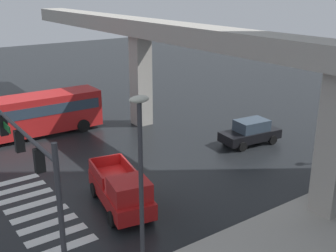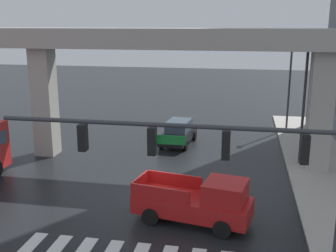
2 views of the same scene
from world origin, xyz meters
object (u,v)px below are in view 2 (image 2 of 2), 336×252
object	(u,v)px
traffic_signal_mast	(230,159)
street_lamp_mid_block	(305,92)
street_lamp_far_north	(290,74)
sedan_black	(179,132)
pickup_truck	(199,202)

from	to	relation	value
traffic_signal_mast	street_lamp_mid_block	world-z (taller)	street_lamp_mid_block
street_lamp_mid_block	street_lamp_far_north	world-z (taller)	same
traffic_signal_mast	street_lamp_mid_block	distance (m)	14.08
sedan_black	traffic_signal_mast	distance (m)	17.58
pickup_truck	street_lamp_mid_block	distance (m)	10.74
sedan_black	traffic_signal_mast	size ratio (longest dim) A/B	0.41
traffic_signal_mast	street_lamp_far_north	size ratio (longest dim) A/B	1.50
sedan_black	street_lamp_far_north	distance (m)	10.43
traffic_signal_mast	pickup_truck	bearing A→B (deg)	106.08
traffic_signal_mast	street_lamp_far_north	bearing A→B (deg)	80.18
traffic_signal_mast	street_lamp_far_north	world-z (taller)	street_lamp_far_north
sedan_black	street_lamp_far_north	size ratio (longest dim) A/B	0.62
traffic_signal_mast	street_lamp_far_north	xyz separation A→B (m)	(3.84, 22.19, -0.11)
street_lamp_mid_block	street_lamp_far_north	size ratio (longest dim) A/B	1.00
pickup_truck	sedan_black	world-z (taller)	pickup_truck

